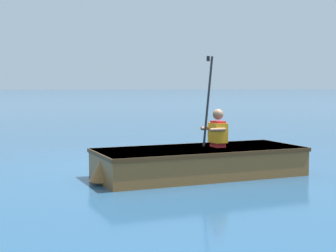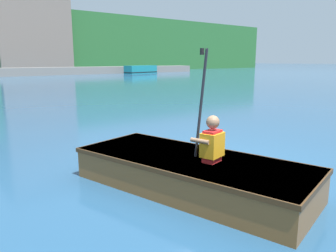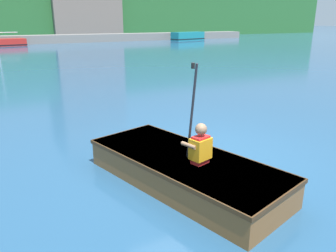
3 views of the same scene
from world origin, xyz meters
name	(u,v)px [view 2 (image 2 of 3)]	position (x,y,z in m)	size (l,w,h in m)	color
ground_plane	(208,164)	(0.00, 0.00, 0.00)	(300.00, 300.00, 0.00)	navy
waterfront_tower_far	(23,9)	(10.78, 49.13, 9.12)	(10.14, 12.11, 18.23)	#75665B
moored_boat_dock_west_inner	(141,70)	(20.42, 32.68, 0.49)	(5.12, 2.59, 1.04)	#197A84
rowboat_foreground	(187,170)	(-0.98, -0.58, 0.25)	(2.06, 3.50, 0.45)	brown
person_paddler	(212,140)	(-0.89, -0.93, 0.73)	(0.41, 0.40, 1.43)	red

